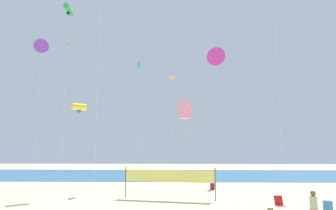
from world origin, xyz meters
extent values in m
cube|color=#28608C|center=(0.00, 30.29, 0.00)|extent=(120.00, 20.00, 0.01)
cylinder|color=#99B28C|center=(8.15, 1.37, 1.08)|extent=(0.38, 0.38, 0.63)
sphere|color=brown|center=(8.15, 1.37, 1.53)|extent=(0.28, 0.28, 0.28)
cube|color=maroon|center=(4.37, 14.28, 0.41)|extent=(0.39, 0.24, 0.82)
cylinder|color=maroon|center=(4.37, 14.28, 1.16)|extent=(0.41, 0.41, 0.68)
sphere|color=#997051|center=(4.37, 14.28, 1.65)|extent=(0.30, 0.30, 0.30)
cube|color=red|center=(7.45, 4.56, 0.32)|extent=(0.52, 0.48, 0.03)
cube|color=red|center=(7.45, 4.85, 0.60)|extent=(0.52, 0.23, 0.57)
cylinder|color=silver|center=(7.45, 4.42, 0.16)|extent=(0.03, 0.03, 0.32)
cylinder|color=silver|center=(7.45, 4.70, 0.16)|extent=(0.03, 0.03, 0.32)
cylinder|color=teal|center=(9.86, 3.45, 0.41)|extent=(0.54, 0.54, 0.83)
cylinder|color=#4C4C51|center=(-3.02, 9.49, 1.20)|extent=(0.08, 0.08, 2.40)
cylinder|color=#4C4C51|center=(3.90, 8.11, 1.20)|extent=(0.08, 0.08, 2.40)
cube|color=#EAE566|center=(0.44, 8.80, 1.73)|extent=(6.93, 1.40, 0.90)
cube|color=olive|center=(6.72, 4.18, 0.13)|extent=(0.32, 0.16, 0.26)
cylinder|color=silver|center=(7.64, 4.34, 7.72)|extent=(0.01, 0.01, 15.44)
cylinder|color=silver|center=(0.74, 8.89, 4.73)|extent=(0.01, 0.01, 9.47)
pyramid|color=orange|center=(0.75, 8.90, 9.52)|extent=(0.64, 0.64, 0.24)
cylinder|color=silver|center=(1.50, 14.16, 10.67)|extent=(0.01, 0.01, 21.35)
cylinder|color=silver|center=(-11.61, 18.77, 7.97)|extent=(0.01, 0.01, 15.94)
pyramid|color=green|center=(-11.63, 18.77, 15.99)|extent=(0.50, 0.50, 0.32)
cylinder|color=silver|center=(-3.25, 18.05, 6.53)|extent=(0.01, 0.01, 13.07)
cone|color=#26BFCC|center=(-3.25, 18.05, 13.07)|extent=(0.58, 1.14, 1.09)
cylinder|color=silver|center=(4.77, 12.22, 6.10)|extent=(0.01, 0.01, 12.20)
cone|color=#D833A5|center=(4.77, 12.22, 12.20)|extent=(1.80, 1.10, 1.75)
cylinder|color=silver|center=(-7.59, 11.30, 3.74)|extent=(0.01, 0.01, 7.48)
cylinder|color=yellow|center=(-7.59, 11.30, 7.48)|extent=(1.33, 1.25, 0.59)
sphere|color=blue|center=(-7.59, 11.30, 7.08)|extent=(0.35, 0.35, 0.35)
cylinder|color=silver|center=(-10.77, 16.15, 9.44)|extent=(0.01, 0.01, 18.88)
cylinder|color=green|center=(-10.77, 16.15, 18.88)|extent=(0.79, 2.17, 0.59)
sphere|color=black|center=(-10.77, 16.15, 18.49)|extent=(0.36, 0.36, 0.36)
cylinder|color=silver|center=(-9.02, 6.38, 5.67)|extent=(0.01, 0.01, 11.35)
cone|color=purple|center=(-9.02, 6.38, 11.35)|extent=(1.16, 0.88, 1.07)
cylinder|color=silver|center=(-3.72, 2.68, 9.54)|extent=(0.01, 0.01, 19.09)
cylinder|color=silver|center=(1.66, 6.83, 3.31)|extent=(0.01, 0.01, 6.62)
cube|color=pink|center=(1.66, 6.83, 6.62)|extent=(1.04, 1.04, 1.24)
camera|label=1|loc=(1.04, -15.32, 3.89)|focal=32.79mm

